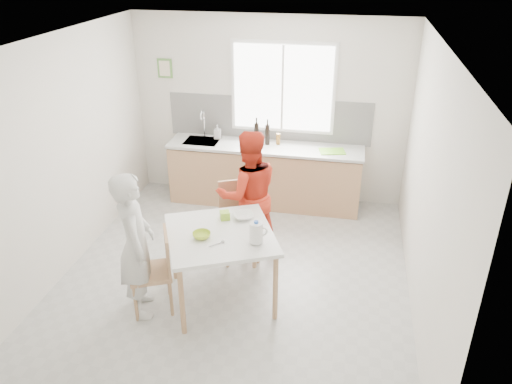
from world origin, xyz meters
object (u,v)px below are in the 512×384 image
chair_far (238,216)px  person_red (248,194)px  dining_table (220,240)px  milk_jug (257,232)px  person_white (136,246)px  bowl_white (243,216)px  wine_bottle_a (257,133)px  bowl_green (202,235)px  wine_bottle_b (267,134)px  chair_left (157,268)px

chair_far → person_red: bearing=4.4°
dining_table → chair_far: size_ratio=1.47×
milk_jug → chair_far: bearing=88.6°
person_white → bowl_white: bearing=-77.9°
milk_jug → wine_bottle_a: 2.56m
person_red → milk_jug: (0.31, -1.08, 0.15)m
person_red → bowl_green: 1.12m
dining_table → wine_bottle_a: (-0.09, 2.39, 0.33)m
bowl_green → milk_jug: size_ratio=0.79×
person_white → wine_bottle_b: size_ratio=5.35×
milk_jug → wine_bottle_a: bearing=76.7°
bowl_white → dining_table: bearing=-115.7°
chair_left → person_red: bearing=125.5°
chair_left → chair_far: (0.60, 1.18, 0.03)m
person_red → milk_jug: 1.14m
bowl_green → bowl_white: bowl_green is taller
person_red → person_white: bearing=31.7°
chair_left → bowl_white: 1.07m
dining_table → person_white: size_ratio=0.89×
bowl_green → milk_jug: 0.58m
dining_table → chair_far: 0.92m
person_red → bowl_white: (0.07, -0.61, 0.05)m
person_white → wine_bottle_a: bearing=-38.8°
dining_table → bowl_green: 0.24m
person_red → wine_bottle_b: size_ratio=5.42×
milk_jug → wine_bottle_b: (-0.34, 2.52, 0.11)m
person_red → milk_jug: size_ratio=6.85×
chair_far → wine_bottle_a: wine_bottle_a is taller
bowl_white → wine_bottle_b: (-0.10, 2.05, 0.21)m
chair_left → person_white: person_white is taller
person_white → chair_far: bearing=-55.8°
chair_left → wine_bottle_a: wine_bottle_a is taller
person_red → wine_bottle_b: person_red is taller
dining_table → milk_jug: (0.41, -0.12, 0.21)m
chair_far → wine_bottle_a: size_ratio=3.03×
chair_left → bowl_green: 0.60m
wine_bottle_a → wine_bottle_b: bearing=4.9°
chair_left → wine_bottle_b: bearing=141.0°
milk_jug → wine_bottle_b: bearing=73.1°
chair_left → wine_bottle_a: 2.78m
wine_bottle_a → wine_bottle_b: 0.16m
chair_far → chair_left: bearing=-141.4°
person_white → wine_bottle_b: (0.86, 2.76, 0.27)m
chair_far → bowl_white: (0.19, -0.54, 0.32)m
person_white → wine_bottle_b: bearing=-41.8°
chair_far → milk_jug: size_ratio=4.09×
chair_left → wine_bottle_b: wine_bottle_b is taller
dining_table → wine_bottle_a: bearing=92.1°
chair_far → person_red: (0.12, 0.07, 0.28)m
milk_jug → bowl_white: bearing=92.5°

